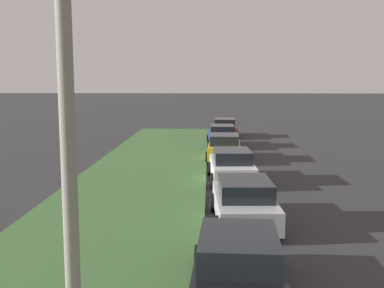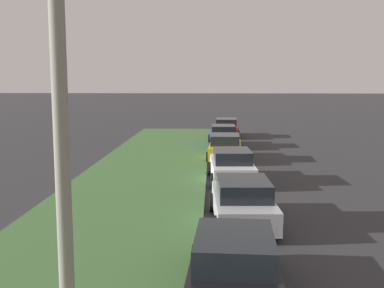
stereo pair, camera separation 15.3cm
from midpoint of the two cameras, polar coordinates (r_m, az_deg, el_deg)
name	(u,v)px [view 1 (the left image)]	position (r m, az deg, el deg)	size (l,w,h in m)	color
grass_median	(95,244)	(13.62, -11.93, -11.81)	(60.00, 6.00, 0.12)	#3D6633
parked_car_black	(238,266)	(10.22, 5.17, -14.55)	(4.37, 2.16, 1.47)	black
parked_car_silver	(244,202)	(15.25, 6.04, -6.95)	(4.37, 2.16, 1.47)	#B2B5BA
parked_car_white	(232,166)	(21.35, 4.62, -2.64)	(4.38, 2.17, 1.47)	silver
parked_car_yellow	(224,147)	(27.09, 3.77, -0.39)	(4.36, 2.14, 1.47)	gold
parked_car_blue	(222,136)	(32.46, 3.51, 0.99)	(4.34, 2.10, 1.47)	#23389E
parked_car_red	(225,128)	(37.89, 3.87, 1.97)	(4.35, 2.12, 1.47)	red
streetlight	(88,94)	(7.12, -13.12, 5.90)	(0.94, 2.84, 7.50)	gray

